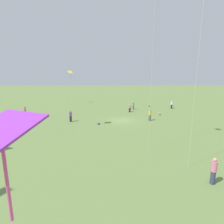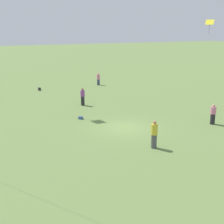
{
  "view_description": "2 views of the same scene",
  "coord_description": "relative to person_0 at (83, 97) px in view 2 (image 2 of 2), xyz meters",
  "views": [
    {
      "loc": [
        2.67,
        28.02,
        7.16
      ],
      "look_at": [
        1.65,
        -0.87,
        1.28
      ],
      "focal_mm": 28.0,
      "sensor_mm": 36.0,
      "label": 1
    },
    {
      "loc": [
        -20.77,
        10.98,
        7.73
      ],
      "look_at": [
        -4.78,
        3.39,
        2.88
      ],
      "focal_mm": 50.0,
      "sensor_mm": 36.0,
      "label": 2
    }
  ],
  "objects": [
    {
      "name": "ground_plane",
      "position": [
        -8.38,
        -0.44,
        -0.88
      ],
      "size": [
        240.0,
        240.0,
        0.0
      ],
      "primitive_type": "plane",
      "color": "olive"
    },
    {
      "name": "picnic_bag_0",
      "position": [
        9.61,
        2.26,
        -0.7
      ],
      "size": [
        0.38,
        0.31,
        0.35
      ],
      "rotation": [
        0.0,
        0.0,
        0.11
      ],
      "color": "#262628",
      "rests_on": "ground_plane"
    },
    {
      "name": "person_0",
      "position": [
        0.0,
        0.0,
        0.0
      ],
      "size": [
        0.59,
        0.59,
        1.78
      ],
      "rotation": [
        0.0,
        0.0,
        4.13
      ],
      "color": "#232328",
      "rests_on": "ground_plane"
    },
    {
      "name": "person_5",
      "position": [
        -10.57,
        -7.42,
        -0.05
      ],
      "size": [
        0.62,
        0.62,
        1.69
      ],
      "rotation": [
        0.0,
        0.0,
        0.99
      ],
      "color": "#232328",
      "rests_on": "ground_plane"
    },
    {
      "name": "person_3",
      "position": [
        -12.93,
        -0.22,
        0.05
      ],
      "size": [
        0.61,
        0.61,
        1.87
      ],
      "rotation": [
        0.0,
        0.0,
        2.48
      ],
      "color": "#4C4C51",
      "rests_on": "ground_plane"
    },
    {
      "name": "picnic_bag_2",
      "position": [
        -4.58,
        1.88,
        -0.76
      ],
      "size": [
        0.42,
        0.42,
        0.23
      ],
      "rotation": [
        0.0,
        0.0,
        0.79
      ],
      "color": "#33518C",
      "rests_on": "ground_plane"
    },
    {
      "name": "kite_4",
      "position": [
        3.52,
        -19.07,
        7.22
      ],
      "size": [
        1.34,
        1.31,
        8.65
      ],
      "rotation": [
        0.0,
        0.0,
        3.04
      ],
      "color": "yellow",
      "rests_on": "ground_plane"
    },
    {
      "name": "person_7",
      "position": [
        9.89,
        -5.92,
        -0.06
      ],
      "size": [
        0.61,
        0.61,
        1.67
      ],
      "rotation": [
        0.0,
        0.0,
        5.61
      ],
      "color": "#333D5B",
      "rests_on": "ground_plane"
    }
  ]
}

